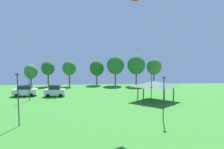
% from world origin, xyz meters
% --- Properties ---
extents(kite_flying_3, '(3.31, 2.70, 0.06)m').
position_xyz_m(kite_flying_3, '(3.62, 30.03, 14.61)').
color(kite_flying_3, red).
extents(parked_car_leftmost, '(4.77, 2.27, 2.22)m').
position_xyz_m(parked_car_leftmost, '(-16.43, 43.14, 1.11)').
color(parked_car_leftmost, silver).
rests_on(parked_car_leftmost, ground).
extents(parked_car_second_from_left, '(4.02, 1.97, 2.26)m').
position_xyz_m(parked_car_second_from_left, '(-10.31, 42.43, 1.12)').
color(parked_car_second_from_left, silver).
rests_on(parked_car_second_from_left, ground).
extents(park_pavilion, '(6.76, 6.05, 3.60)m').
position_xyz_m(park_pavilion, '(8.65, 37.10, 3.08)').
color(park_pavilion, brown).
rests_on(park_pavilion, ground).
extents(light_post_0, '(0.36, 0.20, 5.49)m').
position_xyz_m(light_post_0, '(-14.08, 38.67, 3.13)').
color(light_post_0, '#2D2D33').
rests_on(light_post_0, ground).
extents(light_post_1, '(0.36, 0.20, 6.08)m').
position_xyz_m(light_post_1, '(-10.70, 24.87, 3.44)').
color(light_post_1, '#2D2D33').
rests_on(light_post_1, ground).
extents(light_post_2, '(0.36, 0.20, 5.41)m').
position_xyz_m(light_post_2, '(7.86, 36.50, 3.10)').
color(light_post_2, '#2D2D33').
rests_on(light_post_2, ground).
extents(light_post_3, '(0.36, 0.20, 5.52)m').
position_xyz_m(light_post_3, '(6.47, 25.77, 3.15)').
color(light_post_3, '#2D2D33').
rests_on(light_post_3, ground).
extents(treeline_tree_0, '(3.55, 3.55, 5.98)m').
position_xyz_m(treeline_tree_0, '(-19.76, 57.25, 4.01)').
color(treeline_tree_0, brown).
rests_on(treeline_tree_0, ground).
extents(treeline_tree_1, '(3.54, 3.54, 6.86)m').
position_xyz_m(treeline_tree_1, '(-15.28, 57.59, 4.88)').
color(treeline_tree_1, brown).
rests_on(treeline_tree_1, ground).
extents(treeline_tree_2, '(3.69, 3.69, 7.00)m').
position_xyz_m(treeline_tree_2, '(-9.41, 56.89, 4.95)').
color(treeline_tree_2, brown).
rests_on(treeline_tree_2, ground).
extents(treeline_tree_3, '(4.07, 4.07, 7.02)m').
position_xyz_m(treeline_tree_3, '(-1.91, 59.32, 4.76)').
color(treeline_tree_3, brown).
rests_on(treeline_tree_3, ground).
extents(treeline_tree_4, '(4.87, 4.87, 8.35)m').
position_xyz_m(treeline_tree_4, '(3.36, 58.08, 5.66)').
color(treeline_tree_4, brown).
rests_on(treeline_tree_4, ground).
extents(treeline_tree_5, '(4.94, 4.94, 8.48)m').
position_xyz_m(treeline_tree_5, '(9.14, 57.08, 5.75)').
color(treeline_tree_5, brown).
rests_on(treeline_tree_5, ground).
extents(treeline_tree_6, '(4.30, 4.30, 7.57)m').
position_xyz_m(treeline_tree_6, '(14.68, 58.72, 5.19)').
color(treeline_tree_6, brown).
rests_on(treeline_tree_6, ground).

